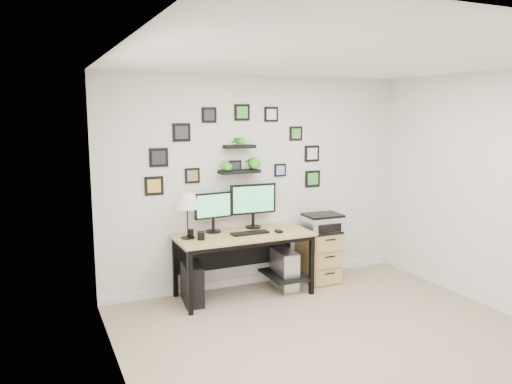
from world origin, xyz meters
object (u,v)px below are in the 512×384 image
monitor_left (213,209)px  monitor_right (253,202)px  desk (245,243)px  printer (323,222)px  file_cabinet (319,255)px  pc_tower_grey (285,269)px  table_lamp (187,202)px  pc_tower_black (192,284)px  mug (201,236)px

monitor_left → monitor_right: monitor_right is taller
desk → printer: size_ratio=3.41×
monitor_right → printer: 0.96m
desk → printer: printer is taller
desk → file_cabinet: bearing=3.2°
desk → monitor_left: bearing=151.3°
monitor_right → file_cabinet: bearing=-8.9°
file_cabinet → printer: (0.03, -0.04, 0.44)m
pc_tower_grey → table_lamp: bearing=178.2°
pc_tower_black → file_cabinet: bearing=9.7°
table_lamp → mug: 0.41m
desk → monitor_left: (-0.33, 0.18, 0.40)m
table_lamp → monitor_right: bearing=10.3°
printer → pc_tower_black: bearing=-178.9°
table_lamp → file_cabinet: (1.74, 0.02, -0.83)m
monitor_left → table_lamp: table_lamp is taller
pc_tower_black → file_cabinet: file_cabinet is taller
desk → monitor_right: size_ratio=2.72×
printer → mug: bearing=-176.0°
mug → file_cabinet: (1.63, 0.15, -0.46)m
pc_tower_black → printer: 1.83m
printer → pc_tower_grey: bearing=-177.3°
monitor_left → printer: (1.41, -0.16, -0.25)m
monitor_left → pc_tower_grey: (0.86, -0.19, -0.79)m
pc_tower_black → mug: bearing=-35.7°
file_cabinet → monitor_left: bearing=174.9°
pc_tower_black → monitor_left: bearing=37.3°
mug → pc_tower_black: bearing=136.9°
file_cabinet → mug: bearing=-174.7°
desk → pc_tower_grey: (0.53, -0.00, -0.39)m
monitor_right → pc_tower_grey: bearing=-30.5°
file_cabinet → printer: bearing=-51.9°
pc_tower_black → pc_tower_grey: (1.19, 0.01, 0.01)m
table_lamp → pc_tower_black: 0.94m
monitor_left → printer: size_ratio=1.01×
table_lamp → file_cabinet: size_ratio=0.77×
table_lamp → printer: (1.77, -0.01, -0.39)m
monitor_left → pc_tower_grey: 1.18m
pc_tower_black → printer: bearing=8.5°
printer → monitor_left: bearing=173.6°
monitor_right → pc_tower_black: 1.22m
desk → file_cabinet: size_ratio=2.39×
pc_tower_black → pc_tower_grey: size_ratio=0.93×
table_lamp → file_cabinet: bearing=0.8°
pc_tower_black → file_cabinet: size_ratio=0.68×
file_cabinet → pc_tower_black: bearing=-177.7°
monitor_left → pc_tower_black: bearing=-150.1°
desk → monitor_right: 0.52m
pc_tower_black → table_lamp: bearing=127.7°
monitor_right → table_lamp: 0.90m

